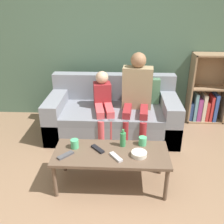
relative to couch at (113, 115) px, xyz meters
name	(u,v)px	position (x,y,z in m)	size (l,w,h in m)	color
wall_back	(106,35)	(-0.14, 0.65, 1.03)	(12.00, 0.06, 2.60)	#4C6B56
couch	(113,115)	(0.00, 0.00, 0.00)	(1.79, 0.88, 0.80)	gray
bookshelf	(205,96)	(1.42, 0.49, 0.13)	(0.56, 0.28, 1.07)	#8E7051
coffee_table	(111,156)	(0.03, -1.12, 0.08)	(1.16, 0.49, 0.40)	brown
person_adult	(137,91)	(0.32, -0.07, 0.40)	(0.41, 0.64, 1.17)	maroon
person_child	(103,103)	(-0.13, -0.13, 0.25)	(0.33, 0.64, 0.92)	#C6474C
cup_near	(75,144)	(-0.35, -1.05, 0.17)	(0.08, 0.08, 0.09)	#4CB77A
cup_far	(143,141)	(0.35, -0.96, 0.17)	(0.08, 0.08, 0.09)	#4CB77A
tv_remote_0	(66,155)	(-0.42, -1.21, 0.14)	(0.15, 0.16, 0.02)	#47474C
tv_remote_1	(116,157)	(0.08, -1.21, 0.14)	(0.14, 0.17, 0.02)	#B7B7BC
tv_remote_2	(98,149)	(-0.11, -1.08, 0.14)	(0.15, 0.16, 0.02)	black
snack_bowl	(139,154)	(0.30, -1.17, 0.15)	(0.15, 0.15, 0.05)	beige
bottle	(123,139)	(0.14, -0.99, 0.21)	(0.06, 0.06, 0.19)	#33844C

